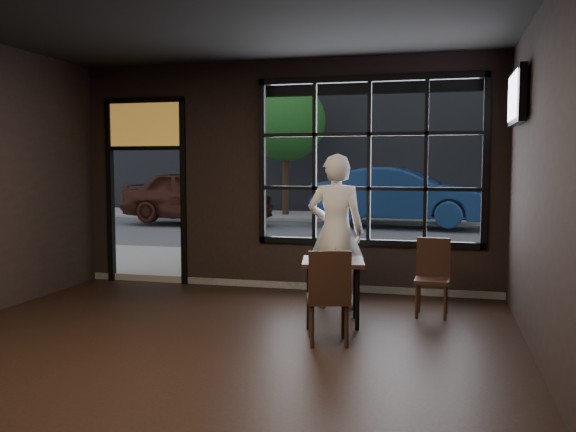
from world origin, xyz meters
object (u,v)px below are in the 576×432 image
(cafe_table, at_px, (333,292))
(man, at_px, (336,232))
(chair_near, at_px, (328,296))
(navy_car, at_px, (401,196))

(cafe_table, bearing_deg, man, 86.86)
(chair_near, bearing_deg, navy_car, -104.34)
(cafe_table, bearing_deg, navy_car, 79.25)
(navy_car, bearing_deg, chair_near, -174.03)
(cafe_table, height_order, man, man)
(man, relative_size, navy_car, 0.39)
(cafe_table, relative_size, navy_car, 0.15)
(chair_near, relative_size, man, 0.50)
(cafe_table, relative_size, man, 0.38)
(navy_car, bearing_deg, cafe_table, -174.47)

